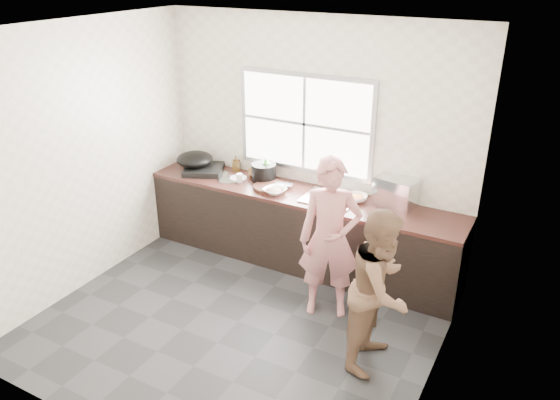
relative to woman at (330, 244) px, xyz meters
The scene contains 30 objects.
floor 1.16m from the woman, 138.66° to the right, with size 3.60×3.20×0.01m, color #2B2B2E.
ceiling 2.15m from the woman, 138.66° to the right, with size 3.60×3.20×0.01m, color silver.
wall_back 1.36m from the woman, 123.26° to the left, with size 3.60×0.01×2.70m, color silver.
wall_left 2.61m from the woman, 166.64° to the right, with size 0.01×3.20×2.70m, color beige.
wall_right 1.42m from the woman, 27.31° to the right, with size 0.01×3.20×2.70m, color beige.
wall_front 2.37m from the woman, 106.94° to the right, with size 3.60×0.01×2.70m, color beige.
cabinet 1.03m from the woman, 133.53° to the left, with size 3.60×0.62×0.82m, color black.
countertop 0.97m from the woman, 133.53° to the left, with size 3.60×0.64×0.04m, color #341A15.
sink 0.78m from the woman, 114.32° to the left, with size 0.55×0.45×0.02m, color silver.
faucet 0.99m from the woman, 109.38° to the left, with size 0.02×0.02×0.30m, color silver.
window_frame 1.50m from the woman, 127.43° to the left, with size 1.60×0.05×1.10m, color #9EA0A5.
window_glazing 1.48m from the woman, 128.13° to the left, with size 1.50×0.01×1.00m, color white.
woman is the anchor object (origin of this frame).
person_side 0.80m from the woman, 34.30° to the right, with size 0.69×0.54×1.42m, color brown.
cutting_board 1.21m from the woman, 147.11° to the left, with size 0.38×0.38×0.04m, color #331B14.
cleaver 1.17m from the woman, 140.29° to the left, with size 0.20×0.10×0.01m, color silver.
bowl_mince 1.07m from the woman, 148.28° to the left, with size 0.24×0.24×0.06m, color white.
bowl_crabs 0.82m from the woman, 93.76° to the left, with size 0.17×0.17×0.06m, color white.
bowl_held 0.56m from the woman, 113.02° to the left, with size 0.20×0.20×0.06m, color silver.
black_pot 1.47m from the woman, 145.44° to the left, with size 0.28×0.28×0.20m, color black.
plate_food 1.66m from the woman, 153.85° to the left, with size 0.20×0.20×0.02m, color silver.
bottle_green 1.49m from the woman, 144.14° to the left, with size 0.11×0.11×0.29m, color #3F902F.
bottle_brown_tall 1.90m from the woman, 150.37° to the left, with size 0.08×0.08×0.17m, color #3F2C0F.
bottle_brown_short 1.61m from the woman, 147.61° to the left, with size 0.13×0.13×0.17m, color #4F2E13.
glass_jar 1.56m from the woman, 155.37° to the left, with size 0.07×0.07×0.10m, color white.
burner 2.09m from the woman, 160.02° to the left, with size 0.44×0.44×0.07m, color black.
wok 2.21m from the woman, 161.15° to the left, with size 0.44×0.44×0.16m, color black.
dish_rack 0.99m from the woman, 69.24° to the left, with size 0.41×0.28×0.30m, color silver.
pot_lid_left 1.91m from the woman, 157.55° to the left, with size 0.23×0.23×0.01m, color silver.
pot_lid_right 1.69m from the woman, 157.83° to the left, with size 0.24×0.24×0.01m, color #B9B9C0.
Camera 1 is at (2.42, -3.58, 3.22)m, focal length 35.00 mm.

